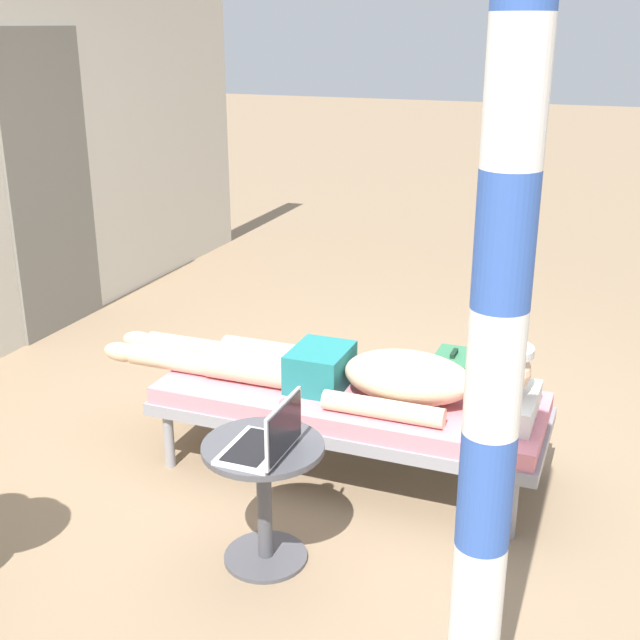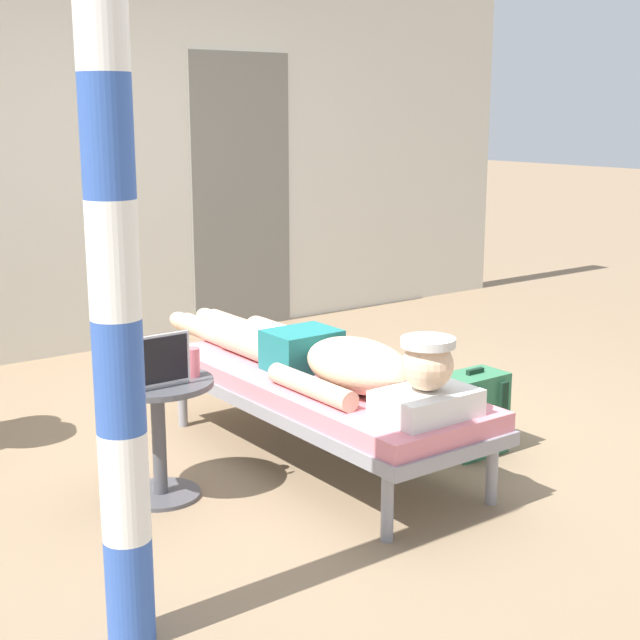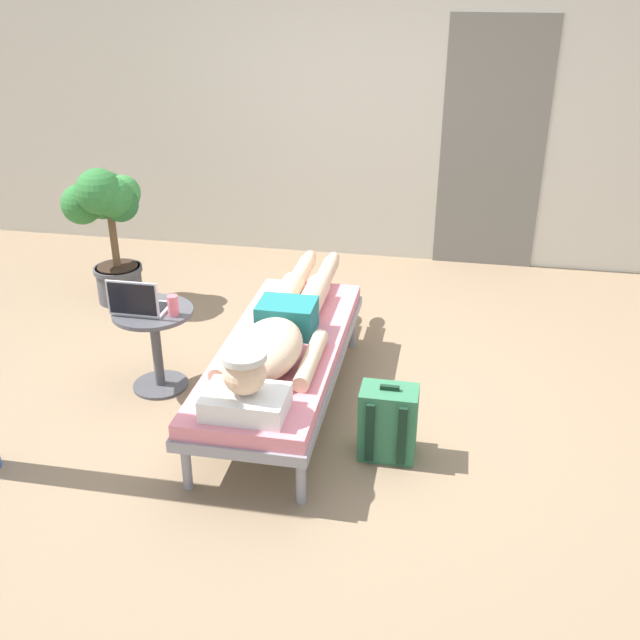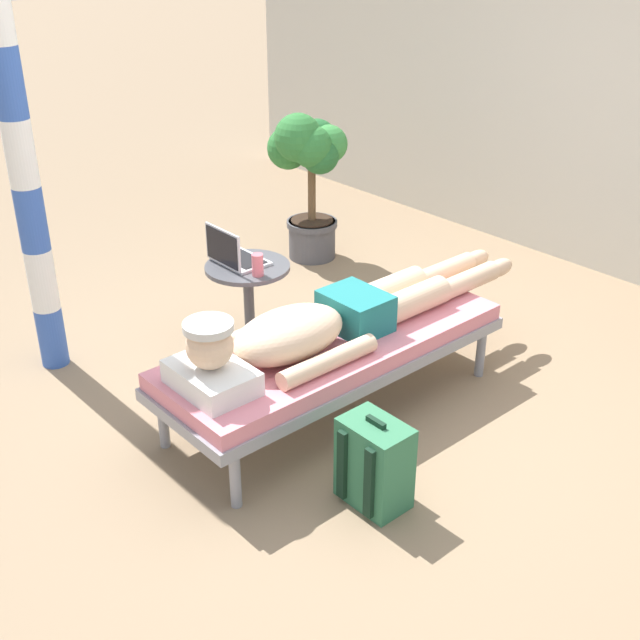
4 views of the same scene
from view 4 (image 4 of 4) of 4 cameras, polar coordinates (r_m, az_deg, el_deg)
The scene contains 9 objects.
ground_plane at distance 4.26m, azimuth 3.91°, elevation -6.08°, with size 40.00×40.00×0.00m, color #8C7256.
lounge_chair at distance 4.06m, azimuth 0.94°, elevation -2.10°, with size 0.68×1.85×0.42m.
person_reclining at distance 3.94m, azimuth 0.40°, elevation -0.15°, with size 0.53×2.17×0.33m.
side_table at distance 4.65m, azimuth -5.03°, elevation 1.96°, with size 0.48×0.48×0.52m.
laptop at distance 4.57m, azimuth -6.11°, elevation 4.57°, with size 0.31×0.24×0.23m.
drink_glass at distance 4.42m, azimuth -4.40°, elevation 3.87°, with size 0.06×0.06×0.12m, color #D86672.
backpack at distance 3.54m, azimuth 3.88°, elevation -10.01°, with size 0.30×0.26×0.42m.
potted_plant at distance 5.80m, azimuth -0.76°, elevation 11.01°, with size 0.56×0.52×1.07m.
porch_post at distance 4.41m, azimuth -20.28°, elevation 10.90°, with size 0.15×0.15×2.43m.
Camera 4 is at (2.47, -2.56, 2.34)m, focal length 45.64 mm.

